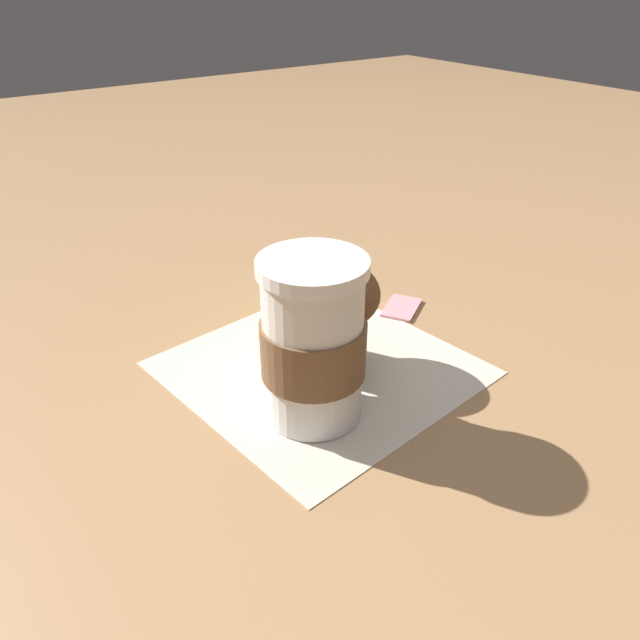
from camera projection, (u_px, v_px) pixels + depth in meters
ground_plane at (320, 368)px, 0.56m from camera, size 3.00×3.00×0.00m
paper_napkin at (320, 368)px, 0.56m from camera, size 0.26×0.26×0.00m
coffee_cup at (313, 342)px, 0.47m from camera, size 0.08×0.08×0.13m
muffin at (332, 308)px, 0.54m from camera, size 0.08×0.08×0.10m
banana at (301, 292)px, 0.65m from camera, size 0.16×0.15×0.03m
sugar_packet at (402, 306)px, 0.65m from camera, size 0.05×0.06×0.01m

